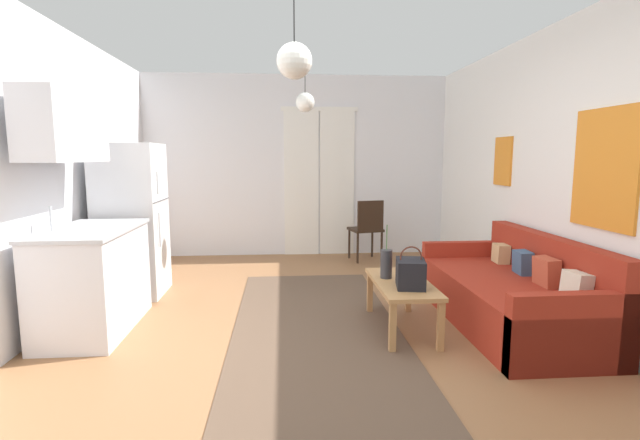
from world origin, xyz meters
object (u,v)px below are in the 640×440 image
object	(u,v)px
bamboo_vase	(386,264)
handbag	(411,273)
coffee_table	(402,288)
refrigerator	(132,220)
couch	(515,296)
pendant_lamp_near	(294,61)
pendant_lamp_far	(305,102)
accent_chair	(367,227)

from	to	relation	value
bamboo_vase	handbag	xyz separation A→B (m)	(0.13, -0.30, -0.01)
coffee_table	refrigerator	bearing A→B (deg)	154.27
bamboo_vase	refrigerator	xyz separation A→B (m)	(-2.49, 1.13, 0.26)
couch	bamboo_vase	size ratio (longest dim) A/B	4.25
handbag	pendant_lamp_near	xyz separation A→B (m)	(-0.95, -0.86, 1.47)
couch	bamboo_vase	xyz separation A→B (m)	(-1.14, 0.09, 0.29)
couch	coffee_table	size ratio (longest dim) A/B	1.99
couch	coffee_table	bearing A→B (deg)	-178.08
refrigerator	pendant_lamp_near	bearing A→B (deg)	-53.76
bamboo_vase	refrigerator	distance (m)	2.75
couch	pendant_lamp_near	size ratio (longest dim) A/B	2.67
refrigerator	pendant_lamp_far	size ratio (longest dim) A/B	2.37
pendant_lamp_near	accent_chair	bearing A→B (deg)	73.17
coffee_table	pendant_lamp_far	distance (m)	2.49
handbag	accent_chair	world-z (taller)	accent_chair
refrigerator	bamboo_vase	bearing A→B (deg)	-24.40
coffee_table	pendant_lamp_near	size ratio (longest dim) A/B	1.34
handbag	pendant_lamp_far	xyz separation A→B (m)	(-0.76, 1.82, 1.54)
pendant_lamp_near	pendant_lamp_far	distance (m)	2.68
coffee_table	bamboo_vase	xyz separation A→B (m)	(-0.11, 0.12, 0.18)
refrigerator	accent_chair	xyz separation A→B (m)	(2.78, 1.37, -0.31)
pendant_lamp_far	couch	bearing A→B (deg)	-42.37
pendant_lamp_near	pendant_lamp_far	size ratio (longest dim) A/B	1.10
refrigerator	accent_chair	distance (m)	3.12
pendant_lamp_far	coffee_table	bearing A→B (deg)	-65.85
couch	pendant_lamp_near	world-z (taller)	pendant_lamp_near
couch	pendant_lamp_far	xyz separation A→B (m)	(-1.76, 1.61, 1.83)
coffee_table	handbag	size ratio (longest dim) A/B	2.95
accent_chair	pendant_lamp_near	size ratio (longest dim) A/B	1.17
couch	handbag	world-z (taller)	couch
coffee_table	handbag	xyz separation A→B (m)	(0.02, -0.18, 0.18)
couch	accent_chair	size ratio (longest dim) A/B	2.29
bamboo_vase	refrigerator	bearing A→B (deg)	155.60
couch	handbag	xyz separation A→B (m)	(-1.00, -0.21, 0.28)
couch	bamboo_vase	world-z (taller)	bamboo_vase
accent_chair	pendant_lamp_near	bearing A→B (deg)	61.29
bamboo_vase	accent_chair	xyz separation A→B (m)	(0.29, 2.50, -0.06)
handbag	bamboo_vase	bearing A→B (deg)	113.84
coffee_table	refrigerator	world-z (taller)	refrigerator
pendant_lamp_near	pendant_lamp_far	xyz separation A→B (m)	(0.19, 2.68, 0.07)
bamboo_vase	handbag	world-z (taller)	bamboo_vase
coffee_table	refrigerator	distance (m)	2.92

